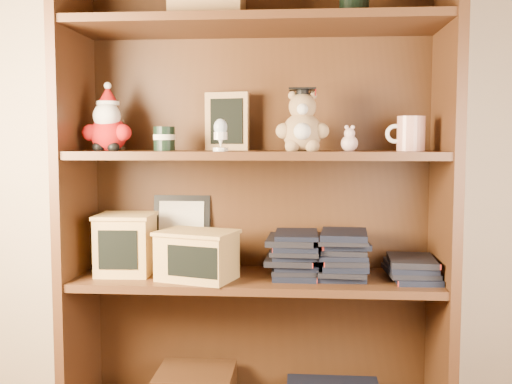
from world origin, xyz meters
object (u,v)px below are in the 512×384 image
(grad_teddy_bear, at_px, (302,127))
(bookcase, at_px, (256,203))
(teacher_mug, at_px, (410,134))
(treats_box, at_px, (126,244))

(grad_teddy_bear, bearing_deg, bookcase, 159.02)
(bookcase, distance_m, teacher_mug, 0.53)
(treats_box, bearing_deg, bookcase, 6.95)
(bookcase, xyz_separation_m, grad_teddy_bear, (0.15, -0.06, 0.25))
(treats_box, bearing_deg, grad_teddy_bear, -0.52)
(bookcase, distance_m, grad_teddy_bear, 0.29)
(teacher_mug, distance_m, treats_box, 0.97)
(grad_teddy_bear, height_order, teacher_mug, grad_teddy_bear)
(bookcase, height_order, grad_teddy_bear, bookcase)
(teacher_mug, bearing_deg, treats_box, -179.95)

